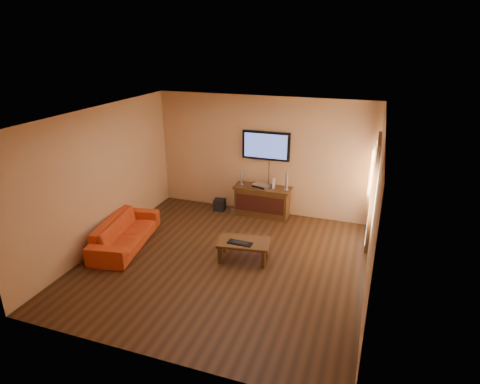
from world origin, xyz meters
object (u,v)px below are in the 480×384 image
at_px(coffee_table, 244,244).
at_px(keyboard, 240,243).
at_px(speaker_right, 286,182).
at_px(av_receiver, 261,186).
at_px(media_console, 262,201).
at_px(television, 266,146).
at_px(sofa, 125,228).
at_px(bottle, 232,212).
at_px(speaker_left, 241,178).
at_px(game_console, 274,184).
at_px(subwoofer, 220,205).

xyz_separation_m(coffee_table, keyboard, (-0.04, -0.10, 0.07)).
xyz_separation_m(speaker_right, av_receiver, (-0.56, -0.06, -0.14)).
height_order(media_console, keyboard, media_console).
xyz_separation_m(coffee_table, av_receiver, (-0.25, 1.99, 0.41)).
distance_m(television, keyboard, 2.65).
bearing_deg(sofa, television, -51.37).
bearing_deg(bottle, coffee_table, -63.71).
relative_size(speaker_left, game_console, 1.74).
distance_m(sofa, game_console, 3.36).
bearing_deg(sofa, keyboard, -97.16).
distance_m(speaker_left, keyboard, 2.30).
xyz_separation_m(media_console, speaker_left, (-0.51, 0.01, 0.51)).
bearing_deg(av_receiver, media_console, 81.14).
bearing_deg(subwoofer, speaker_right, -6.24).
bearing_deg(keyboard, subwoofer, 120.62).
height_order(av_receiver, subwoofer, av_receiver).
relative_size(media_console, speaker_right, 3.30).
height_order(television, sofa, television).
relative_size(game_console, keyboard, 0.45).
relative_size(sofa, keyboard, 4.22).
bearing_deg(media_console, coffee_table, -83.52).
xyz_separation_m(speaker_left, bottle, (-0.15, -0.24, -0.77)).
distance_m(media_console, speaker_left, 0.72).
height_order(television, game_console, television).
bearing_deg(speaker_left, game_console, 2.06).
distance_m(speaker_right, av_receiver, 0.58).
bearing_deg(media_console, bottle, -160.13).
xyz_separation_m(television, keyboard, (0.19, -2.34, -1.21)).
bearing_deg(bottle, keyboard, -65.88).
xyz_separation_m(media_console, coffee_table, (0.23, -2.04, -0.02)).
relative_size(media_console, sofa, 0.67).
distance_m(speaker_left, bottle, 0.82).
height_order(speaker_right, subwoofer, speaker_right).
height_order(sofa, game_console, game_console).
distance_m(sofa, speaker_right, 3.57).
xyz_separation_m(television, av_receiver, (-0.02, -0.25, -0.87)).
xyz_separation_m(media_console, keyboard, (0.19, -2.14, 0.04)).
distance_m(subwoofer, keyboard, 2.45).
xyz_separation_m(media_console, subwoofer, (-1.05, -0.04, -0.22)).
distance_m(media_console, subwoofer, 1.07).
bearing_deg(game_console, media_console, -177.35).
relative_size(television, keyboard, 2.41).
height_order(coffee_table, keyboard, keyboard).
xyz_separation_m(media_console, sofa, (-2.16, -2.26, 0.02)).
relative_size(sofa, subwoofer, 7.32).
height_order(media_console, television, television).
bearing_deg(television, speaker_right, -19.44).
height_order(coffee_table, subwoofer, coffee_table).
distance_m(media_console, sofa, 3.13).
xyz_separation_m(television, game_console, (0.25, -0.17, -0.81)).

